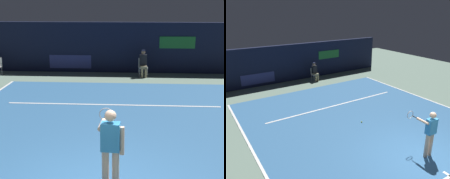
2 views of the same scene
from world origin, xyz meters
TOP-DOWN VIEW (x-y plane):
  - ground_plane at (0.00, 4.01)m, footprint 29.53×29.53m
  - court_surface at (0.00, 4.01)m, footprint 9.88×10.03m
  - line_baseline at (0.00, -0.95)m, footprint 9.88×0.10m
  - line_sideline_left at (4.89, 4.01)m, footprint 0.10×10.03m
  - line_sideline_right at (-4.89, 4.01)m, footprint 0.10×10.03m
  - line_service at (0.00, 5.77)m, footprint 7.71×0.10m
  - line_centre_mark at (0.00, -0.85)m, footprint 0.10×0.30m
  - back_wall at (-0.00, 11.49)m, footprint 14.73×0.33m
  - tennis_player at (0.29, 0.18)m, footprint 0.56×0.96m
  - line_judge_on_chair at (1.22, 10.46)m, footprint 0.49×0.56m
  - tennis_ball at (-0.07, 3.44)m, footprint 0.07×0.07m

SIDE VIEW (x-z plane):
  - ground_plane at x=0.00m, z-range 0.00..0.00m
  - court_surface at x=0.00m, z-range 0.00..0.01m
  - line_baseline at x=0.00m, z-range 0.01..0.02m
  - line_sideline_left at x=4.89m, z-range 0.01..0.02m
  - line_sideline_right at x=-4.89m, z-range 0.01..0.02m
  - line_service at x=0.00m, z-range 0.01..0.02m
  - line_centre_mark at x=0.00m, z-range 0.01..0.02m
  - tennis_ball at x=-0.07m, z-range 0.01..0.08m
  - line_judge_on_chair at x=1.22m, z-range 0.03..1.35m
  - tennis_player at x=0.29m, z-range 0.12..1.85m
  - back_wall at x=0.00m, z-range 0.00..2.60m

